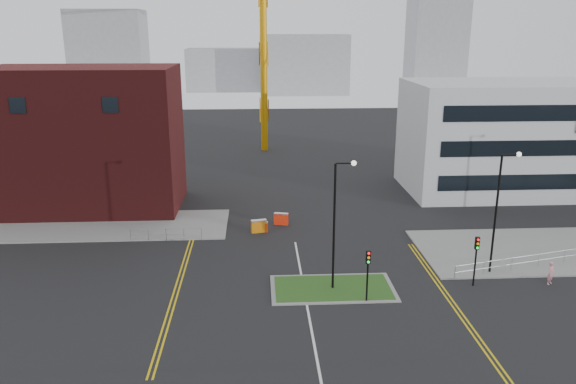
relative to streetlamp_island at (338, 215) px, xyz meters
name	(u,v)px	position (x,y,z in m)	size (l,w,h in m)	color
ground	(316,353)	(-2.22, -8.00, -5.41)	(200.00, 200.00, 0.00)	black
pavement_left	(74,226)	(-22.22, 14.00, -5.35)	(28.00, 8.00, 0.12)	slate
pavement_right	(565,250)	(19.78, 6.00, -5.35)	(24.00, 10.00, 0.12)	slate
island_kerb	(333,288)	(-0.22, 0.00, -5.37)	(8.60, 4.60, 0.08)	slate
grass_island	(333,288)	(-0.22, 0.00, -5.35)	(8.00, 4.00, 0.12)	#1F4717
brick_building	(55,141)	(-25.19, 20.00, 1.44)	(24.20, 10.07, 14.24)	#451112
office_block	(522,137)	(23.79, 23.97, 0.59)	(25.00, 12.20, 12.00)	silver
streetlamp_island	(338,215)	(0.00, 0.00, 0.00)	(1.46, 0.36, 9.18)	black
streetlamp_right_near	(500,203)	(12.00, 2.00, 0.00)	(1.46, 0.36, 9.18)	black
traffic_light_island	(368,266)	(1.78, -2.02, -2.85)	(0.28, 0.33, 3.65)	black
traffic_light_right	(476,252)	(9.78, -0.02, -2.85)	(0.28, 0.33, 3.65)	black
railing_left	(166,233)	(-13.22, 10.00, -4.67)	(6.05, 0.05, 1.10)	gray
railing_right	(565,254)	(18.28, 3.50, -4.63)	(19.05, 5.05, 1.10)	gray
centre_line	(312,335)	(-2.22, -6.00, -5.41)	(0.15, 30.00, 0.01)	silver
yellow_left_a	(178,280)	(-11.22, 2.00, -5.41)	(0.12, 24.00, 0.01)	gold
yellow_left_b	(182,280)	(-10.92, 2.00, -5.41)	(0.12, 24.00, 0.01)	gold
yellow_right_a	(447,299)	(7.28, -2.00, -5.41)	(0.12, 20.00, 0.01)	gold
yellow_right_b	(452,299)	(7.58, -2.00, -5.41)	(0.12, 20.00, 0.01)	gold
skyline_a	(109,55)	(-42.22, 112.00, 5.59)	(18.00, 12.00, 22.00)	gray
skyline_b	(304,64)	(7.78, 122.00, 2.59)	(24.00, 12.00, 16.00)	gray
skyline_c	(436,42)	(42.78, 117.00, 8.59)	(14.00, 12.00, 28.00)	gray
skyline_d	(239,70)	(-10.22, 132.00, 0.59)	(30.00, 12.00, 12.00)	gray
pedestrian	(551,273)	(15.31, -0.05, -4.58)	(0.61, 0.40, 1.67)	pink
barrier_left	(259,226)	(-5.29, 11.67, -4.79)	(1.43, 0.72, 1.15)	orange
barrier_mid	(261,226)	(-5.06, 11.77, -4.90)	(1.16, 0.50, 0.95)	#C6370B
barrier_right	(281,218)	(-3.22, 13.62, -4.82)	(1.37, 0.76, 1.10)	#F92B0D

